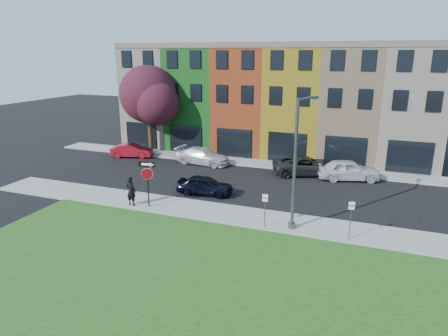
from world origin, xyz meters
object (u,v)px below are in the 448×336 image
at_px(street_lamp, 297,164).
at_px(sedan_near, 205,185).
at_px(stop_sign, 147,175).
at_px(man, 131,191).

bearing_deg(street_lamp, sedan_near, 168.64).
bearing_deg(stop_sign, sedan_near, 45.06).
distance_m(man, sedan_near, 5.21).
bearing_deg(street_lamp, stop_sign, -163.53).
bearing_deg(sedan_near, stop_sign, 141.79).
bearing_deg(street_lamp, man, -162.70).
height_order(stop_sign, sedan_near, stop_sign).
distance_m(sedan_near, street_lamp, 8.36).
bearing_deg(stop_sign, man, 176.15).
relative_size(man, sedan_near, 0.47).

